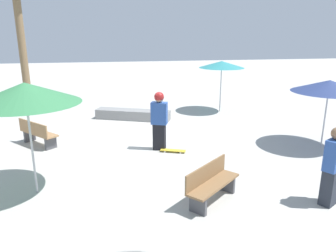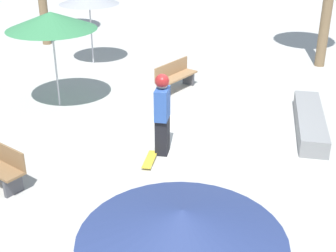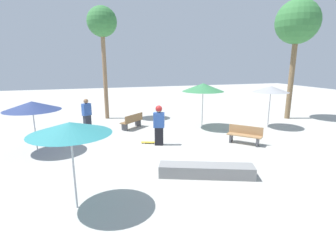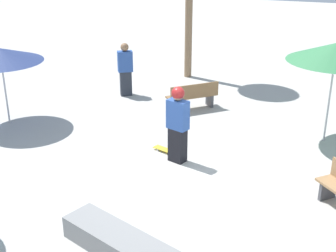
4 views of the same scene
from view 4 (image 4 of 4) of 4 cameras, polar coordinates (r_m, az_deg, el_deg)
The scene contains 7 objects.
ground_plane at distance 10.34m, azimuth 2.62°, elevation -7.11°, with size 60.00×60.00×0.00m, color #B2AFA8.
skater_main at distance 10.91m, azimuth 1.20°, elevation 0.49°, with size 0.43×0.56×1.88m.
skateboard at distance 11.70m, azimuth -0.09°, elevation -3.00°, with size 0.47×0.82×0.07m.
bench_far at distance 14.42m, azimuth 3.02°, elevation 3.64°, with size 1.40×1.48×0.85m.
shade_umbrella_navy at distance 13.63m, azimuth -19.77°, elevation 8.16°, with size 2.30×2.30×2.20m.
shade_umbrella_green at distance 12.31m, azimuth 19.80°, elevation 8.48°, with size 2.39×2.39×2.62m.
bystander_watching at distance 15.64m, azimuth -5.22°, elevation 6.87°, with size 0.48×0.55×1.77m.
Camera 4 is at (-8.61, -2.50, 5.15)m, focal length 50.00 mm.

